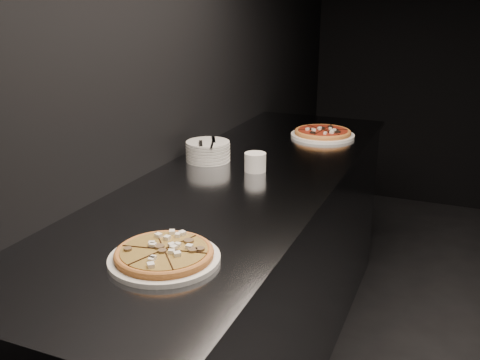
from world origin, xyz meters
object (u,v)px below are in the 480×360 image
at_px(counter, 245,275).
at_px(plate_stack, 208,151).
at_px(pizza_mushroom, 164,255).
at_px(ramekin, 255,162).
at_px(pizza_tomato, 323,133).
at_px(cutlery, 208,142).

xyz_separation_m(counter, plate_stack, (-0.22, 0.12, 0.50)).
bearing_deg(counter, plate_stack, 152.53).
bearing_deg(pizza_mushroom, counter, 96.24).
distance_m(pizza_mushroom, ramekin, 0.84).
xyz_separation_m(counter, pizza_tomato, (0.13, 0.72, 0.48)).
bearing_deg(ramekin, plate_stack, 165.52).
bearing_deg(pizza_mushroom, cutlery, 108.85).
relative_size(counter, cutlery, 12.23).
bearing_deg(ramekin, pizza_tomato, 80.73).
xyz_separation_m(pizza_mushroom, cutlery, (-0.30, 0.89, 0.07)).
height_order(pizza_tomato, plate_stack, plate_stack).
bearing_deg(cutlery, ramekin, -39.45).
xyz_separation_m(plate_stack, ramekin, (0.25, -0.06, -0.00)).
xyz_separation_m(pizza_tomato, ramekin, (-0.11, -0.67, 0.02)).
bearing_deg(ramekin, pizza_mushroom, -85.62).
xyz_separation_m(counter, cutlery, (-0.22, 0.10, 0.55)).
bearing_deg(counter, pizza_mushroom, -83.76).
relative_size(cutlery, ramekin, 2.27).
bearing_deg(cutlery, counter, -53.06).
height_order(counter, cutlery, cutlery).
bearing_deg(pizza_tomato, cutlery, -119.23).
bearing_deg(counter, cutlery, 154.77).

